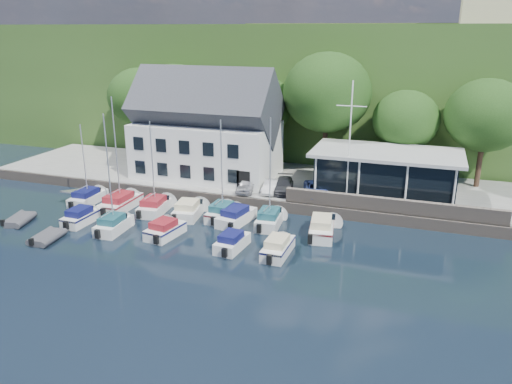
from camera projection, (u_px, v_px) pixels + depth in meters
ground at (202, 259)px, 35.40m from camera, size 180.00×180.00×0.00m
quay at (275, 183)px, 50.93m from camera, size 60.00×13.00×1.00m
quay_face at (253, 203)px, 45.10m from camera, size 60.00×0.30×1.00m
hillside at (349, 73)px, 88.49m from camera, size 160.00×75.00×16.00m
field_patch at (403, 25)px, 90.61m from camera, size 50.00×30.00×0.30m
harbor_building at (206, 134)px, 50.70m from camera, size 14.40×8.20×8.70m
club_pavilion at (385, 173)px, 45.36m from camera, size 13.20×7.20×4.10m
seawall at (391, 205)px, 41.38m from camera, size 18.00×0.50×1.20m
gangway at (87, 196)px, 48.61m from camera, size 1.20×6.00×1.40m
car_silver at (248, 184)px, 46.76m from camera, size 1.73×3.84×1.28m
car_white at (271, 186)px, 46.46m from camera, size 1.50×3.50×1.12m
car_dgrey at (284, 185)px, 46.66m from camera, size 2.53×4.49×1.23m
car_blue at (316, 189)px, 45.28m from camera, size 2.71×4.35×1.39m
flagpole at (349, 143)px, 42.55m from camera, size 2.52×0.20×10.52m
tree_0 at (141, 112)px, 59.13m from camera, size 7.51×7.51×10.27m
tree_1 at (176, 112)px, 57.17m from camera, size 7.92×7.92×10.82m
tree_2 at (260, 120)px, 54.75m from camera, size 7.22×7.22×9.87m
tree_3 at (326, 113)px, 51.58m from camera, size 9.08×9.08×12.41m
tree_4 at (404, 135)px, 49.43m from camera, size 6.54×6.54×8.93m
tree_5 at (484, 134)px, 46.71m from camera, size 7.54×7.54×10.30m
boat_r1_0 at (84, 160)px, 45.53m from camera, size 2.19×6.12×8.30m
boat_r1_1 at (117, 160)px, 43.84m from camera, size 2.29×6.76×9.14m
boat_r1_2 at (152, 165)px, 43.10m from camera, size 2.81×6.20×8.68m
boat_r1_3 at (189, 208)px, 43.20m from camera, size 2.96×5.77×1.46m
boat_r1_4 at (222, 168)px, 41.47m from camera, size 2.09×5.45×8.98m
boat_r1_5 at (236, 215)px, 41.77m from camera, size 2.95×6.20×1.45m
boat_r1_6 at (270, 173)px, 39.92m from camera, size 2.42×5.76×9.13m
boat_r1_7 at (322, 226)px, 39.30m from camera, size 2.93×6.64×1.57m
boat_r2_0 at (81, 215)px, 41.75m from camera, size 1.85×5.20×1.39m
boat_r2_1 at (109, 180)px, 38.88m from camera, size 2.19×5.31×8.71m
boat_r2_2 at (165, 228)px, 39.05m from camera, size 2.65×5.10×1.41m
boat_r2_3 at (232, 240)px, 36.84m from camera, size 2.12×4.91×1.36m
boat_r2_4 at (278, 245)px, 35.92m from camera, size 1.79×5.43×1.41m
dinghy_0 at (20, 219)px, 41.92m from camera, size 2.63×3.52×0.73m
dinghy_1 at (47, 236)px, 38.39m from camera, size 2.18×3.29×0.73m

